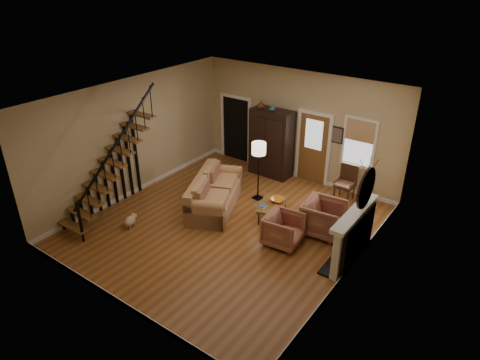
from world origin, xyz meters
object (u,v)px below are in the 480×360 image
Objects in this scene: floor_lamp at (258,171)px; armoire at (271,143)px; side_chair at (345,184)px; sofa at (215,193)px; armchair_right at (323,218)px; armchair_left at (284,230)px; coffee_table at (272,210)px.

armoire is at bearing 109.71° from floor_lamp.
sofa is at bearing -137.80° from side_chair.
floor_lamp is (0.56, -1.55, -0.20)m from armoire.
armchair_right is 1.88m from side_chair.
armchair_left is 0.50× the size of floor_lamp.
sofa is at bearing -122.36° from floor_lamp.
side_chair is (1.99, 1.35, -0.34)m from floor_lamp.
armchair_left is at bearing -40.75° from floor_lamp.
armchair_right is 2.34m from floor_lamp.
floor_lamp is at bearing 71.55° from armchair_right.
sofa is at bearing -162.77° from coffee_table.
armchair_left is at bearing -96.04° from side_chair.
side_chair reaches higher than armchair_right.
side_chair is (-0.26, 1.86, 0.08)m from armchair_right.
coffee_table is (1.54, 0.48, -0.24)m from sofa.
floor_lamp reaches higher than armchair_right.
sofa is 2.33× the size of side_chair.
armoire is 3.54m from armchair_right.
floor_lamp is 2.43m from side_chair.
coffee_table is at bearing -56.70° from armoire.
sofa is 1.34m from floor_lamp.
armchair_right is at bearing -36.28° from armoire.
sofa is 2.99m from armchair_right.
sofa is (-0.13, -2.63, -0.61)m from armoire.
armchair_right is 0.93× the size of side_chair.
sofa reaches higher than armchair_right.
floor_lamp is 1.66× the size of side_chair.
coffee_table is at bearing 87.96° from armchair_right.
armchair_right is (2.93, 0.57, -0.01)m from sofa.
armoire is at bearing 30.61° from armchair_left.
armchair_left is 0.89× the size of armchair_right.
coffee_table is at bearing 38.07° from armchair_left.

